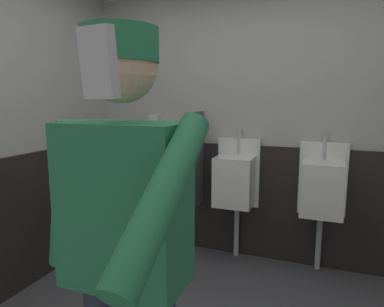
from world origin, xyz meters
The scene contains 9 objects.
wall_back centered at (0.00, 1.69, 1.25)m, with size 3.84×0.12×2.51m, color #B2B2AD.
wainscot_band_back centered at (0.00, 1.61, 0.54)m, with size 3.24×0.03×1.09m, color black.
urinal_left centered at (-0.88, 1.47, 0.78)m, with size 0.40×0.34×1.24m.
urinal_middle centered at (-0.13, 1.47, 0.78)m, with size 0.40×0.34×1.24m.
urinal_right centered at (0.62, 1.47, 0.78)m, with size 0.40×0.34×1.24m.
privacy_divider_panel centered at (-0.51, 1.40, 0.95)m, with size 0.04×0.40×0.90m, color #4C4C51.
person centered at (-0.04, -0.57, 1.04)m, with size 0.64×0.60×1.74m.
cell_phone centered at (0.25, -1.07, 1.58)m, with size 0.06×0.02×0.11m, color silver.
soap_dispenser centered at (-1.02, 1.59, 1.27)m, with size 0.10×0.07×0.18m, color silver.
Camera 1 is at (0.58, -1.53, 1.52)m, focal length 31.82 mm.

